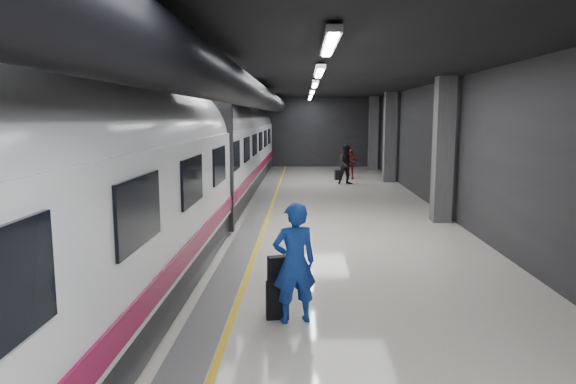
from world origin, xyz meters
TOP-DOWN VIEW (x-y plane):
  - ground at (0.00, 0.00)m, footprint 40.00×40.00m
  - platform_hall at (-0.29, 0.96)m, footprint 10.02×40.02m
  - train at (-3.25, -0.00)m, footprint 3.05×38.00m
  - traveler_main at (0.07, -6.14)m, footprint 0.82×0.65m
  - suitcase_main at (-0.21, -6.00)m, footprint 0.40×0.28m
  - shoulder_bag at (-0.19, -6.00)m, footprint 0.37×0.27m
  - traveler_far_a at (2.37, 10.99)m, footprint 1.10×0.95m
  - traveler_far_b at (2.71, 13.06)m, footprint 0.97×0.51m
  - suitcase_far at (2.06, 12.71)m, footprint 0.39×0.29m

SIDE VIEW (x-z plane):
  - ground at x=0.00m, z-range 0.00..0.00m
  - suitcase_far at x=2.06m, z-range 0.00..0.51m
  - suitcase_main at x=-0.21m, z-range 0.00..0.60m
  - traveler_far_b at x=2.71m, z-range 0.00..1.58m
  - shoulder_bag at x=-0.19m, z-range 0.60..1.04m
  - traveler_main at x=0.07m, z-range 0.00..1.96m
  - traveler_far_a at x=2.37m, z-range 0.00..1.96m
  - train at x=-3.25m, z-range 0.04..4.09m
  - platform_hall at x=-0.29m, z-range 1.28..5.79m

